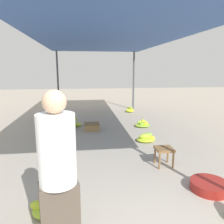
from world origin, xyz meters
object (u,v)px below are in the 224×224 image
(banana_pile_left_2, at_px, (74,123))
(crate_near, at_px, (92,127))
(banana_pile_left_3, at_px, (67,117))
(banana_pile_left_0, at_px, (50,204))
(banana_pile_left_1, at_px, (57,132))
(banana_pile_right_1, at_px, (147,138))
(banana_pile_right_3, at_px, (130,110))
(stool, at_px, (164,151))
(vendor_foreground, at_px, (58,174))
(basin_black, at_px, (209,186))
(banana_pile_right_2, at_px, (143,124))

(banana_pile_left_2, height_order, crate_near, banana_pile_left_2)
(banana_pile_left_3, bearing_deg, banana_pile_left_0, -88.53)
(banana_pile_left_2, bearing_deg, banana_pile_left_1, -116.90)
(banana_pile_right_1, bearing_deg, banana_pile_right_3, 83.96)
(banana_pile_right_3, bearing_deg, stool, -95.46)
(vendor_foreground, distance_m, banana_pile_left_0, 1.09)
(vendor_foreground, xyz_separation_m, banana_pile_left_0, (-0.21, 0.72, -0.79))
(vendor_foreground, bearing_deg, crate_near, 83.67)
(banana_pile_left_1, distance_m, banana_pile_right_1, 2.62)
(basin_black, bearing_deg, banana_pile_left_3, 115.25)
(banana_pile_left_0, relative_size, crate_near, 1.20)
(vendor_foreground, bearing_deg, banana_pile_left_0, 106.62)
(vendor_foreground, bearing_deg, banana_pile_left_1, 96.85)
(vendor_foreground, xyz_separation_m, banana_pile_right_3, (2.34, 7.32, -0.79))
(banana_pile_right_3, xyz_separation_m, crate_near, (-1.82, -2.63, 0.01))
(basin_black, xyz_separation_m, banana_pile_right_1, (-0.29, 2.46, 0.01))
(stool, height_order, basin_black, stool)
(banana_pile_left_2, bearing_deg, banana_pile_right_3, 41.23)
(banana_pile_left_3, xyz_separation_m, crate_near, (0.88, -1.66, 0.02))
(banana_pile_right_2, bearing_deg, basin_black, -90.16)
(banana_pile_left_1, xyz_separation_m, banana_pile_right_3, (2.86, 2.99, 0.03))
(basin_black, height_order, banana_pile_right_2, banana_pile_right_2)
(banana_pile_left_0, xyz_separation_m, banana_pile_left_3, (-0.14, 5.63, -0.02))
(vendor_foreground, xyz_separation_m, basin_black, (2.20, 0.91, -0.81))
(basin_black, xyz_separation_m, banana_pile_left_3, (-2.56, 5.43, 0.01))
(banana_pile_left_0, height_order, crate_near, banana_pile_left_0)
(stool, bearing_deg, crate_near, 114.66)
(banana_pile_left_2, bearing_deg, crate_near, -41.49)
(banana_pile_right_2, relative_size, crate_near, 1.09)
(banana_pile_right_1, xyz_separation_m, banana_pile_right_2, (0.30, 1.48, 0.00))
(basin_black, relative_size, banana_pile_left_0, 1.05)
(banana_pile_left_0, distance_m, banana_pile_right_3, 7.08)
(vendor_foreground, distance_m, banana_pile_left_1, 4.43)
(banana_pile_left_3, xyz_separation_m, banana_pile_right_3, (2.69, 0.98, 0.01))
(crate_near, bearing_deg, banana_pile_left_0, -100.47)
(banana_pile_right_1, bearing_deg, vendor_foreground, -119.65)
(vendor_foreground, bearing_deg, banana_pile_right_3, 72.30)
(stool, height_order, banana_pile_right_1, stool)
(basin_black, bearing_deg, banana_pile_left_2, 117.91)
(banana_pile_right_1, bearing_deg, crate_near, 136.77)
(basin_black, distance_m, banana_pile_right_3, 6.41)
(banana_pile_left_0, relative_size, banana_pile_left_3, 1.03)
(vendor_foreground, bearing_deg, banana_pile_right_1, 60.35)
(banana_pile_left_1, distance_m, banana_pile_right_2, 2.79)
(banana_pile_left_2, bearing_deg, banana_pile_left_3, 104.14)
(stool, relative_size, banana_pile_right_1, 0.69)
(banana_pile_left_0, distance_m, banana_pile_right_2, 4.80)
(vendor_foreground, height_order, banana_pile_left_2, vendor_foreground)
(stool, distance_m, crate_near, 3.11)
(basin_black, xyz_separation_m, crate_near, (-1.68, 3.78, 0.03))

